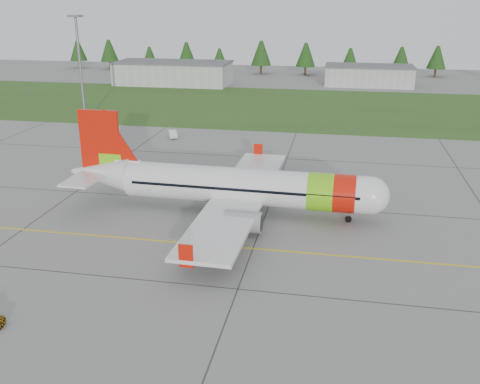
# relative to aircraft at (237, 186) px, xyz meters

# --- Properties ---
(ground) EXTENTS (320.00, 320.00, 0.00)m
(ground) POSITION_rel_aircraft_xyz_m (-6.67, -16.90, -3.25)
(ground) COLOR gray
(ground) RESTS_ON ground
(aircraft) EXTENTS (37.21, 34.18, 11.27)m
(aircraft) POSITION_rel_aircraft_xyz_m (0.00, 0.00, 0.00)
(aircraft) COLOR silver
(aircraft) RESTS_ON ground
(service_van) EXTENTS (1.77, 1.73, 3.95)m
(service_van) POSITION_rel_aircraft_xyz_m (-18.00, 32.85, -1.28)
(service_van) COLOR silver
(service_van) RESTS_ON ground
(grass_strip) EXTENTS (320.00, 50.00, 0.03)m
(grass_strip) POSITION_rel_aircraft_xyz_m (-6.67, 65.10, -3.24)
(grass_strip) COLOR #30561E
(grass_strip) RESTS_ON ground
(taxi_guideline) EXTENTS (120.00, 0.25, 0.02)m
(taxi_guideline) POSITION_rel_aircraft_xyz_m (-6.67, -8.90, -3.24)
(taxi_guideline) COLOR gold
(taxi_guideline) RESTS_ON ground
(hangar_west) EXTENTS (32.00, 14.00, 6.00)m
(hangar_west) POSITION_rel_aircraft_xyz_m (-36.67, 93.10, -0.25)
(hangar_west) COLOR #A8A8A3
(hangar_west) RESTS_ON ground
(hangar_east) EXTENTS (24.00, 12.00, 5.20)m
(hangar_east) POSITION_rel_aircraft_xyz_m (18.33, 101.10, -0.65)
(hangar_east) COLOR #A8A8A3
(hangar_east) RESTS_ON ground
(floodlight_mast) EXTENTS (0.50, 0.50, 20.00)m
(floodlight_mast) POSITION_rel_aircraft_xyz_m (-38.67, 41.10, 6.75)
(floodlight_mast) COLOR slate
(floodlight_mast) RESTS_ON ground
(treeline) EXTENTS (160.00, 8.00, 10.00)m
(treeline) POSITION_rel_aircraft_xyz_m (-6.67, 121.10, 1.75)
(treeline) COLOR #1C3F14
(treeline) RESTS_ON ground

